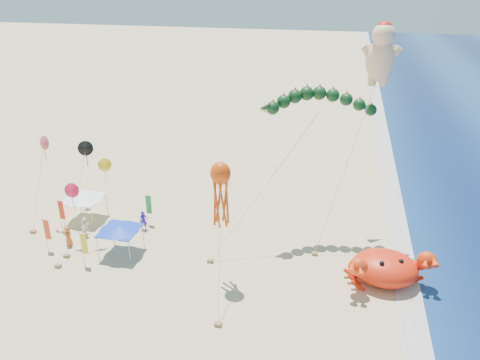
% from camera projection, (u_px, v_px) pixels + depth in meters
% --- Properties ---
extents(ground, '(320.00, 320.00, 0.00)m').
position_uv_depth(ground, '(258.00, 261.00, 39.58)').
color(ground, '#D1B784').
rests_on(ground, ground).
extents(foam_strip, '(320.00, 320.00, 0.00)m').
position_uv_depth(foam_strip, '(406.00, 280.00, 37.19)').
color(foam_strip, silver).
rests_on(foam_strip, ground).
extents(crab_inflatable, '(6.99, 5.86, 3.06)m').
position_uv_depth(crab_inflatable, '(385.00, 267.00, 36.50)').
color(crab_inflatable, red).
rests_on(crab_inflatable, ground).
extents(dragon_kite, '(13.01, 10.36, 13.24)m').
position_uv_depth(dragon_kite, '(319.00, 105.00, 39.38)').
color(dragon_kite, black).
rests_on(dragon_kite, ground).
extents(cherub_kite, '(5.24, 6.42, 18.89)m').
position_uv_depth(cherub_kite, '(381.00, 53.00, 37.51)').
color(cherub_kite, '#FFC39B').
rests_on(cherub_kite, ground).
extents(octopus_kite, '(2.20, 6.61, 9.89)m').
position_uv_depth(octopus_kite, '(221.00, 190.00, 34.59)').
color(octopus_kite, '#DE440B').
rests_on(octopus_kite, ground).
extents(canopy_blue, '(3.42, 3.42, 2.71)m').
position_uv_depth(canopy_blue, '(119.00, 228.00, 39.82)').
color(canopy_blue, gray).
rests_on(canopy_blue, ground).
extents(canopy_white, '(3.60, 3.60, 2.71)m').
position_uv_depth(canopy_white, '(83.00, 197.00, 45.27)').
color(canopy_white, gray).
rests_on(canopy_white, ground).
extents(feather_flags, '(8.08, 7.69, 3.20)m').
position_uv_depth(feather_flags, '(86.00, 222.00, 41.67)').
color(feather_flags, gray).
rests_on(feather_flags, ground).
extents(beachgoers, '(30.79, 7.80, 1.89)m').
position_uv_depth(beachgoers, '(122.00, 226.00, 43.24)').
color(beachgoers, '#C1591F').
rests_on(beachgoers, ground).
extents(small_kites, '(6.78, 9.02, 9.28)m').
position_uv_depth(small_kites, '(76.00, 170.00, 42.00)').
color(small_kites, '#E31943').
rests_on(small_kites, ground).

